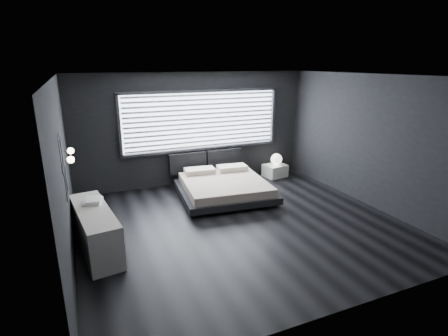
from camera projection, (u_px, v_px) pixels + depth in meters
name	position (u px, v px, depth m)	size (l,w,h in m)	color
room	(242.00, 154.00, 6.41)	(6.04, 6.00, 2.80)	black
window	(203.00, 121.00, 8.79)	(4.14, 0.09, 1.52)	white
headboard	(206.00, 161.00, 9.07)	(1.96, 0.16, 0.52)	black
sconce_near	(71.00, 160.00, 5.31)	(0.18, 0.11, 0.11)	silver
sconce_far	(70.00, 151.00, 5.84)	(0.18, 0.11, 0.11)	silver
wall_art_upper	(61.00, 153.00, 4.68)	(0.01, 0.48, 0.48)	#47474C
wall_art_lower	(66.00, 181.00, 5.04)	(0.01, 0.48, 0.48)	#47474C
bed	(224.00, 187.00, 8.12)	(2.24, 2.15, 0.53)	black
nightstand	(275.00, 171.00, 9.59)	(0.57, 0.48, 0.33)	white
orb_lamp	(276.00, 159.00, 9.51)	(0.31, 0.31, 0.31)	white
dresser	(95.00, 229.00, 5.79)	(0.74, 1.85, 0.72)	white
book_stack	(93.00, 201.00, 5.96)	(0.36, 0.42, 0.08)	white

